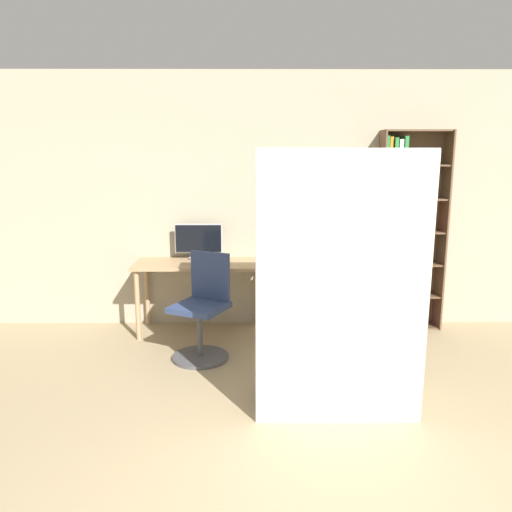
# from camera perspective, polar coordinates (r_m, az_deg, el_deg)

# --- Properties ---
(wall_back) EXTENTS (8.00, 0.06, 2.70)m
(wall_back) POSITION_cam_1_polar(r_m,az_deg,el_deg) (5.41, 5.24, 6.19)
(wall_back) COLOR tan
(wall_back) RESTS_ON ground
(desk) EXTENTS (1.35, 0.58, 0.75)m
(desk) POSITION_cam_1_polar(r_m,az_deg,el_deg) (5.21, -6.38, -1.84)
(desk) COLOR tan
(desk) RESTS_ON ground
(monitor) EXTENTS (0.50, 0.22, 0.38)m
(monitor) POSITION_cam_1_polar(r_m,az_deg,el_deg) (5.32, -6.57, 1.72)
(monitor) COLOR #B7B7BC
(monitor) RESTS_ON desk
(office_chair) EXTENTS (0.59, 0.59, 0.97)m
(office_chair) POSITION_cam_1_polar(r_m,az_deg,el_deg) (4.63, -6.10, -6.75)
(office_chair) COLOR #4C4C51
(office_chair) RESTS_ON ground
(bookshelf) EXTENTS (0.70, 0.27, 2.09)m
(bookshelf) POSITION_cam_1_polar(r_m,az_deg,el_deg) (5.53, 16.30, 2.38)
(bookshelf) COLOR brown
(bookshelf) RESTS_ON ground
(mattress_near) EXTENTS (1.16, 0.28, 1.89)m
(mattress_near) POSITION_cam_1_polar(r_m,az_deg,el_deg) (3.48, 9.65, -3.64)
(mattress_near) COLOR silver
(mattress_near) RESTS_ON ground
(mattress_far) EXTENTS (1.16, 0.28, 1.89)m
(mattress_far) POSITION_cam_1_polar(r_m,az_deg,el_deg) (3.78, 8.84, -2.42)
(mattress_far) COLOR silver
(mattress_far) RESTS_ON ground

